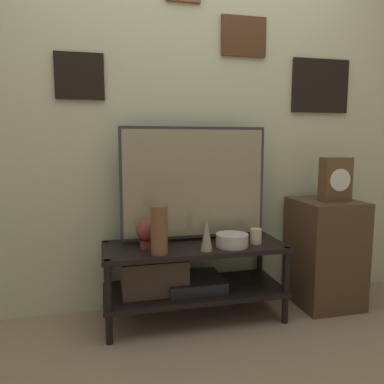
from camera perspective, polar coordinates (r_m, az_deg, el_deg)
ground_plane at (r=2.31m, az=2.00°, el=-21.38°), size 12.00×12.00×0.00m
wall_back at (r=2.57m, az=-1.07°, el=12.84°), size 6.40×0.08×2.70m
media_console at (r=2.41m, az=-1.72°, el=-12.24°), size 1.13×0.46×0.48m
television at (r=2.40m, az=0.29°, el=1.36°), size 0.94×0.05×0.73m
vase_slim_bronze at (r=2.22m, az=2.23°, el=-6.50°), size 0.07×0.07×0.19m
vase_tall_ceramic at (r=2.15m, az=-5.02°, el=-5.80°), size 0.10×0.10×0.28m
vase_wide_bowl at (r=2.33m, az=6.12°, el=-7.30°), size 0.20×0.20×0.08m
candle_jar at (r=2.42m, az=9.72°, el=-6.64°), size 0.07×0.07×0.10m
decorative_bust at (r=2.28m, az=-6.95°, el=-6.09°), size 0.13×0.13×0.17m
side_table at (r=2.78m, az=19.54°, el=-8.64°), size 0.41×0.44×0.73m
mantel_clock at (r=2.67m, az=21.02°, el=1.82°), size 0.20×0.11×0.29m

